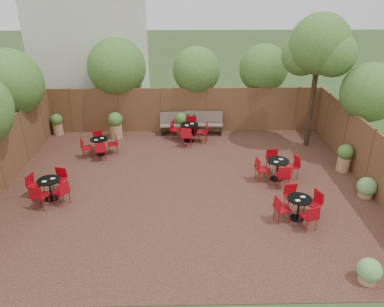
{
  "coord_description": "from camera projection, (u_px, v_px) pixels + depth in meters",
  "views": [
    {
      "loc": [
        -0.06,
        -10.83,
        6.4
      ],
      "look_at": [
        0.19,
        0.5,
        1.0
      ],
      "focal_mm": 35.01,
      "sensor_mm": 36.0,
      "label": 1
    }
  ],
  "objects": [
    {
      "name": "ground",
      "position": [
        187.0,
        187.0,
        12.53
      ],
      "size": [
        80.0,
        80.0,
        0.0
      ],
      "primitive_type": "plane",
      "color": "#354F23",
      "rests_on": "ground"
    },
    {
      "name": "courtyard_paving",
      "position": [
        187.0,
        187.0,
        12.52
      ],
      "size": [
        12.0,
        10.0,
        0.02
      ],
      "primitive_type": "cube",
      "color": "#361D16",
      "rests_on": "ground"
    },
    {
      "name": "fence_back",
      "position": [
        185.0,
        110.0,
        16.61
      ],
      "size": [
        12.0,
        0.08,
        2.0
      ],
      "primitive_type": "cube",
      "color": "brown",
      "rests_on": "ground"
    },
    {
      "name": "fence_right",
      "position": [
        370.0,
        158.0,
        12.22
      ],
      "size": [
        0.08,
        10.0,
        2.0
      ],
      "primitive_type": "cube",
      "color": "brown",
      "rests_on": "ground"
    },
    {
      "name": "neighbour_building",
      "position": [
        91.0,
        31.0,
        17.94
      ],
      "size": [
        5.0,
        4.0,
        8.0
      ],
      "primitive_type": "cube",
      "color": "beige",
      "rests_on": "ground"
    },
    {
      "name": "overhang_foliage",
      "position": [
        103.0,
        89.0,
        13.43
      ],
      "size": [
        15.67,
        10.8,
        2.64
      ],
      "color": "#3C6A22",
      "rests_on": "ground"
    },
    {
      "name": "courtyard_tree",
      "position": [
        319.0,
        49.0,
        13.9
      ],
      "size": [
        2.52,
        2.42,
        5.22
      ],
      "rotation": [
        0.0,
        0.0,
        0.37
      ],
      "color": "black",
      "rests_on": "courtyard_paving"
    },
    {
      "name": "park_bench_left",
      "position": [
        178.0,
        123.0,
        16.47
      ],
      "size": [
        1.6,
        0.61,
        0.97
      ],
      "rotation": [
        0.0,
        0.0,
        0.07
      ],
      "color": "brown",
      "rests_on": "courtyard_paving"
    },
    {
      "name": "park_bench_right",
      "position": [
        204.0,
        123.0,
        16.49
      ],
      "size": [
        1.65,
        0.66,
        1.0
      ],
      "rotation": [
        0.0,
        0.0,
        -0.09
      ],
      "color": "brown",
      "rests_on": "courtyard_paving"
    },
    {
      "name": "bistro_tables",
      "position": [
        185.0,
        162.0,
        13.21
      ],
      "size": [
        8.9,
        7.23,
        0.87
      ],
      "color": "black",
      "rests_on": "courtyard_paving"
    },
    {
      "name": "planters",
      "position": [
        166.0,
        130.0,
        15.56
      ],
      "size": [
        11.83,
        4.21,
        1.14
      ],
      "color": "#A87E54",
      "rests_on": "courtyard_paving"
    }
  ]
}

